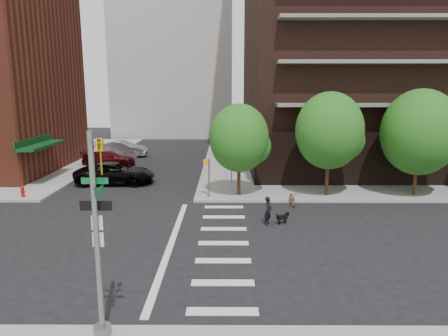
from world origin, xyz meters
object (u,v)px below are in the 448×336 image
object	(u,v)px
traffic_signal	(99,253)
fire_hydrant	(23,191)
scooter	(292,198)
dog_walker	(268,211)
parked_car_black	(115,173)
parked_car_silver	(123,149)
parked_car_maroon	(109,158)

from	to	relation	value
traffic_signal	fire_hydrant	xyz separation A→B (m)	(-10.03, 15.29, -2.15)
scooter	dog_walker	world-z (taller)	dog_walker
parked_car_black	parked_car_silver	distance (m)	13.24
traffic_signal	parked_car_maroon	distance (m)	28.56
parked_car_black	scooter	distance (m)	14.10
parked_car_silver	traffic_signal	bearing A→B (deg)	-165.29
traffic_signal	parked_car_maroon	xyz separation A→B (m)	(-7.73, 27.42, -1.97)
dog_walker	fire_hydrant	bearing A→B (deg)	96.00
parked_car_silver	fire_hydrant	bearing A→B (deg)	173.93
dog_walker	traffic_signal	bearing A→B (deg)	173.76
parked_car_black	parked_car_maroon	size ratio (longest dim) A/B	1.20
parked_car_maroon	dog_walker	bearing A→B (deg)	-143.98
traffic_signal	fire_hydrant	size ratio (longest dim) A/B	8.20
parked_car_silver	scooter	bearing A→B (deg)	-138.94
dog_walker	parked_car_black	bearing A→B (deg)	72.41
traffic_signal	scooter	world-z (taller)	traffic_signal
fire_hydrant	dog_walker	size ratio (longest dim) A/B	0.47
parked_car_black	parked_car_silver	xyz separation A→B (m)	(-2.70, 12.97, 0.03)
fire_hydrant	dog_walker	bearing A→B (deg)	-17.68
traffic_signal	parked_car_silver	bearing A→B (deg)	103.28
parked_car_black	fire_hydrant	bearing A→B (deg)	130.73
parked_car_black	dog_walker	distance (m)	14.52
traffic_signal	parked_car_black	size ratio (longest dim) A/B	1.00
traffic_signal	scooter	size ratio (longest dim) A/B	3.60
scooter	fire_hydrant	bearing A→B (deg)	174.24
parked_car_black	parked_car_maroon	world-z (taller)	parked_car_black
parked_car_maroon	dog_walker	distance (m)	21.94
traffic_signal	parked_car_black	bearing A→B (deg)	104.26
parked_car_black	dog_walker	world-z (taller)	parked_car_black
parked_car_black	dog_walker	xyz separation A→B (m)	(10.91, -9.58, -0.05)
fire_hydrant	scooter	size ratio (longest dim) A/B	0.44
scooter	dog_walker	bearing A→B (deg)	-118.71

